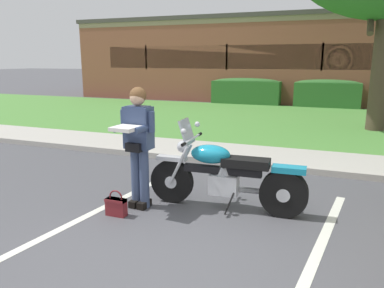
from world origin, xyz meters
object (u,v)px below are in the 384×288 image
(handbag, at_px, (116,205))
(hedge_left, at_px, (246,91))
(brick_building, at_px, (326,59))
(motorcycle, at_px, (231,176))
(rider_person, at_px, (138,138))
(hedge_center_left, at_px, (327,93))

(handbag, relative_size, hedge_left, 0.11)
(brick_building, bearing_deg, handbag, -95.89)
(hedge_left, bearing_deg, motorcycle, -77.91)
(motorcycle, xyz_separation_m, rider_person, (-1.23, -0.38, 0.52))
(rider_person, distance_m, brick_building, 18.85)
(rider_person, height_order, hedge_left, rider_person)
(handbag, bearing_deg, hedge_center_left, 80.17)
(motorcycle, xyz_separation_m, handbag, (-1.38, -0.77, -0.34))
(motorcycle, relative_size, brick_building, 0.09)
(hedge_center_left, relative_size, brick_building, 0.11)
(hedge_left, relative_size, hedge_center_left, 1.15)
(brick_building, bearing_deg, rider_person, -95.56)
(handbag, height_order, hedge_center_left, hedge_center_left)
(motorcycle, distance_m, hedge_center_left, 12.49)
(motorcycle, relative_size, rider_person, 1.32)
(hedge_left, height_order, hedge_center_left, same)
(hedge_center_left, bearing_deg, motorcycle, -94.17)
(handbag, height_order, hedge_left, hedge_left)
(hedge_left, bearing_deg, rider_person, -83.63)
(hedge_left, distance_m, hedge_center_left, 3.58)
(motorcycle, bearing_deg, hedge_center_left, 85.83)
(motorcycle, height_order, hedge_center_left, motorcycle)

